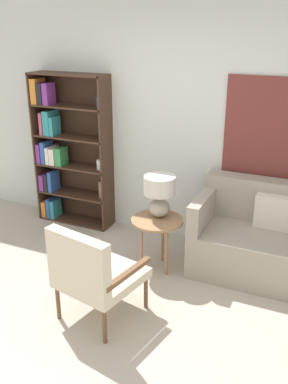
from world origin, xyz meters
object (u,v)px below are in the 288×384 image
at_px(bookshelf, 65,150).
at_px(table_lamp, 160,192).
at_px(armchair, 92,271).
at_px(side_table, 157,225).

height_order(bookshelf, table_lamp, bookshelf).
bearing_deg(armchair, side_table, 80.57).
distance_m(side_table, table_lamp, 0.33).
bearing_deg(side_table, bookshelf, 156.80).
height_order(bookshelf, armchair, bookshelf).
bearing_deg(armchair, table_lamp, 81.71).
bearing_deg(table_lamp, armchair, -98.29).
xyz_separation_m(bookshelf, armchair, (1.33, -1.63, -0.43)).
distance_m(armchair, table_lamp, 1.13).
bearing_deg(bookshelf, side_table, -23.20).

